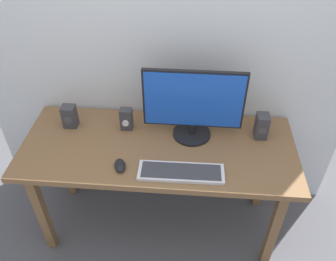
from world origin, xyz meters
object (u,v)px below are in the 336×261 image
Objects in this scene: monitor at (193,104)px; keyboard_primary at (181,172)px; desk at (158,156)px; speaker_right at (262,126)px; speaker_left at (70,116)px; mouse at (120,165)px; audio_controller at (126,119)px.

monitor reaches higher than keyboard_primary.
speaker_right is at bearing 12.49° from desk.
keyboard_primary is 2.98× the size of speaker_right.
speaker_right is at bearing -0.36° from speaker_left.
monitor is 0.44m from speaker_right.
keyboard_primary is 0.34m from mouse.
speaker_left is (-0.38, 0.34, 0.06)m from mouse.
speaker_right reaches higher than mouse.
speaker_left is at bearing 153.32° from keyboard_primary.
speaker_right is 0.83m from audio_controller.
speaker_right is 1.09× the size of audio_controller.
audio_controller reaches higher than mouse.
mouse is (-0.19, -0.20, 0.10)m from desk.
keyboard_primary is at bearing -45.27° from audio_controller.
audio_controller reaches higher than desk.
mouse is at bearing -42.10° from speaker_left.
keyboard_primary is at bearing -20.06° from mouse.
desk is 0.61m from speaker_left.
keyboard_primary is 0.59m from speaker_right.
keyboard_primary is at bearing -98.00° from monitor.
audio_controller reaches higher than keyboard_primary.
speaker_right is (0.62, 0.14, 0.17)m from desk.
desk is at bearing -167.51° from speaker_right.
keyboard_primary is at bearing -26.68° from speaker_left.
desk is 0.28m from keyboard_primary.
desk is 0.30m from audio_controller.
monitor is 3.73× the size of speaker_right.
mouse is at bearing -86.67° from audio_controller.
monitor reaches higher than speaker_right.
keyboard_primary is (0.15, -0.22, 0.10)m from desk.
audio_controller is at bearing 177.06° from monitor.
desk is 2.78× the size of monitor.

